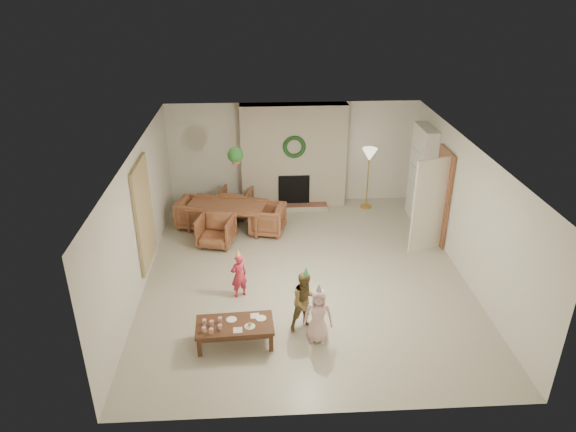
{
  "coord_description": "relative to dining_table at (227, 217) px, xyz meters",
  "views": [
    {
      "loc": [
        -0.82,
        -8.6,
        5.37
      ],
      "look_at": [
        -0.3,
        0.4,
        1.05
      ],
      "focal_mm": 32.68,
      "sensor_mm": 36.0,
      "label": 1
    }
  ],
  "objects": [
    {
      "name": "wall_back",
      "position": [
        1.58,
        1.51,
        0.95
      ],
      "size": [
        7.0,
        0.0,
        7.0
      ],
      "primitive_type": "plane",
      "rotation": [
        1.57,
        0.0,
        0.0
      ],
      "color": "silver",
      "rests_on": "floor"
    },
    {
      "name": "bookshelf_shelf_d",
      "position": [
        4.4,
        0.31,
        1.35
      ],
      "size": [
        0.3,
        0.92,
        0.03
      ],
      "primitive_type": "cube",
      "color": "white",
      "rests_on": "bookshelf_carcass"
    },
    {
      "name": "dining_chair_right",
      "position": [
        0.91,
        -0.23,
        0.03
      ],
      "size": [
        0.88,
        0.86,
        0.66
      ],
      "primitive_type": "imported",
      "rotation": [
        0.0,
        0.0,
        -1.82
      ],
      "color": "brown",
      "rests_on": "floor"
    },
    {
      "name": "coffee_leg_fr",
      "position": [
        0.87,
        -4.19,
        -0.14
      ],
      "size": [
        0.07,
        0.07,
        0.31
      ],
      "primitive_type": "cube",
      "rotation": [
        0.0,
        0.0,
        0.05
      ],
      "color": "#4A2B18",
      "rests_on": "floor"
    },
    {
      "name": "cup_b",
      "position": [
        -0.14,
        -3.95,
        0.11
      ],
      "size": [
        0.07,
        0.07,
        0.08
      ],
      "primitive_type": "cylinder",
      "rotation": [
        0.0,
        0.0,
        0.05
      ],
      "color": "white",
      "rests_on": "coffee_table_top"
    },
    {
      "name": "coffee_leg_br",
      "position": [
        0.85,
        -3.7,
        -0.14
      ],
      "size": [
        0.07,
        0.07,
        0.31
      ],
      "primitive_type": "cube",
      "rotation": [
        0.0,
        0.0,
        0.05
      ],
      "color": "#4A2B18",
      "rests_on": "floor"
    },
    {
      "name": "cup_a",
      "position": [
        -0.13,
        -4.14,
        0.11
      ],
      "size": [
        0.07,
        0.07,
        0.08
      ],
      "primitive_type": "cylinder",
      "rotation": [
        0.0,
        0.0,
        0.05
      ],
      "color": "white",
      "rests_on": "coffee_table_top"
    },
    {
      "name": "party_hat_plaid",
      "position": [
        1.45,
        -3.67,
        0.79
      ],
      "size": [
        0.13,
        0.13,
        0.17
      ],
      "primitive_type": "cone",
      "rotation": [
        0.0,
        0.0,
        -0.02
      ],
      "color": "#50BC69",
      "rests_on": "child_plaid"
    },
    {
      "name": "bookshelf_shelf_b",
      "position": [
        4.4,
        0.31,
        0.55
      ],
      "size": [
        0.3,
        0.92,
        0.03
      ],
      "primitive_type": "cube",
      "color": "white",
      "rests_on": "bookshelf_carcass"
    },
    {
      "name": "hanging_plant_foliage",
      "position": [
        0.28,
        -0.49,
        1.62
      ],
      "size": [
        0.32,
        0.32,
        0.32
      ],
      "primitive_type": "sphere",
      "color": "#1A4F1C",
      "rests_on": "hanging_plant_pot"
    },
    {
      "name": "child_plaid",
      "position": [
        1.45,
        -3.67,
        0.22
      ],
      "size": [
        0.61,
        0.54,
        1.05
      ],
      "primitive_type": "imported",
      "rotation": [
        0.0,
        0.0,
        0.33
      ],
      "color": "#964A29",
      "rests_on": "floor"
    },
    {
      "name": "floor_lamp_shade",
      "position": [
        3.36,
        1.01,
        1.05
      ],
      "size": [
        0.36,
        0.36,
        0.3
      ],
      "primitive_type": "cone",
      "rotation": [
        3.14,
        0.0,
        0.0
      ],
      "color": "beige",
      "rests_on": "floor_lamp_post"
    },
    {
      "name": "napkin_right",
      "position": [
        0.63,
        -3.79,
        0.07
      ],
      "size": [
        0.15,
        0.15,
        0.01
      ],
      "primitive_type": "cube",
      "rotation": [
        0.0,
        0.0,
        0.05
      ],
      "color": "beige",
      "rests_on": "coffee_table_top"
    },
    {
      "name": "plate_a",
      "position": [
        0.27,
        -3.87,
        0.07
      ],
      "size": [
        0.17,
        0.17,
        0.01
      ],
      "primitive_type": "cylinder",
      "rotation": [
        0.0,
        0.0,
        0.05
      ],
      "color": "white",
      "rests_on": "coffee_table_top"
    },
    {
      "name": "dining_chair_far",
      "position": [
        0.18,
        0.73,
        0.03
      ],
      "size": [
        0.86,
        0.88,
        0.66
      ],
      "primitive_type": "imported",
      "rotation": [
        0.0,
        0.0,
        2.89
      ],
      "color": "brown",
      "rests_on": "floor"
    },
    {
      "name": "floor_lamp_post",
      "position": [
        3.36,
        1.01,
        0.4
      ],
      "size": [
        0.03,
        0.03,
        1.35
      ],
      "primitive_type": "cylinder",
      "color": "gold",
      "rests_on": "floor"
    },
    {
      "name": "dining_chair_left",
      "position": [
        -0.73,
        0.18,
        0.03
      ],
      "size": [
        0.88,
        0.86,
        0.66
      ],
      "primitive_type": "imported",
      "rotation": [
        0.0,
        0.0,
        1.32
      ],
      "color": "brown",
      "rests_on": "floor"
    },
    {
      "name": "hanging_plant_cord",
      "position": [
        0.28,
        -0.49,
        1.85
      ],
      "size": [
        0.01,
        0.01,
        0.7
      ],
      "primitive_type": "cylinder",
      "color": "tan",
      "rests_on": "ceiling"
    },
    {
      "name": "coffee_table_apron",
      "position": [
        0.32,
        -3.98,
        -0.02
      ],
      "size": [
        1.13,
        0.57,
        0.07
      ],
      "primitive_type": "cube",
      "rotation": [
        0.0,
        0.0,
        0.05
      ],
      "color": "#4A2B18",
      "rests_on": "floor"
    },
    {
      "name": "child_pink",
      "position": [
        1.62,
        -3.96,
        0.17
      ],
      "size": [
        0.48,
        0.35,
        0.93
      ],
      "primitive_type": "imported",
      "rotation": [
        0.0,
        0.0,
        -0.11
      ],
      "color": "#F6C6C5",
      "rests_on": "floor"
    },
    {
      "name": "fireplace_wreath",
      "position": [
        1.58,
        1.08,
        1.25
      ],
      "size": [
        0.54,
        0.1,
        0.54
      ],
      "primitive_type": "torus",
      "rotation": [
        1.57,
        0.0,
        0.0
      ],
      "color": "#18401C",
      "rests_on": "fireplace_mass"
    },
    {
      "name": "fireplace_firebox",
      "position": [
        1.58,
        1.13,
        0.15
      ],
      "size": [
        0.75,
        0.12,
        0.75
      ],
      "primitive_type": "cube",
      "color": "black",
      "rests_on": "floor"
    },
    {
      "name": "coffee_table_top",
      "position": [
        0.32,
        -3.98,
        0.04
      ],
      "size": [
        1.23,
        0.66,
        0.06
      ],
      "primitive_type": "cube",
      "rotation": [
        0.0,
        0.0,
        0.05
      ],
      "color": "#4A2B18",
      "rests_on": "floor"
    },
    {
      "name": "door_leaf",
      "position": [
        4.16,
        -1.17,
        0.7
      ],
      "size": [
        0.77,
        0.32,
        2.0
      ],
      "primitive_type": "cube",
      "rotation": [
        0.0,
        0.0,
        -1.22
      ],
      "color": "beige",
      "rests_on": "floor"
    },
    {
      "name": "napkin_left",
      "position": [
        0.37,
        -4.14,
        0.07
      ],
      "size": [
        0.15,
        0.15,
        0.01
      ],
      "primitive_type": "cube",
      "rotation": [
        0.0,
        0.0,
        0.05
      ],
      "color": "beige",
      "rests_on": "coffee_table_top"
    },
    {
      "name": "party_hat_pink",
      "position": [
        1.62,
        -3.96,
        0.67
      ],
      "size": [
        0.15,
        0.15,
        0.17
      ],
      "primitive_type": "cone",
      "rotation": [
        0.0,
        0.0,
        -0.29
      ],
      "color": "#B2B1B8",
      "rests_on": "child_pink"
    },
    {
      "name": "ceiling",
      "position": [
        1.58,
        -1.99,
        2.2
      ],
      "size": [
        7.0,
        7.0,
        0.0
      ],
      "primitive_type": "plane",
      "rotation": [
        3.14,
        0.0,
        0.0
      ],
      "color": "white",
      "rests_on": "wall_back"
    },
    {
      "name": "coffee_leg_fl",
      "position": [
        -0.21,
        -4.25,
        -0.14
      ],
      "size": [
        0.07,
        0.07,
        0.31
      ],
      "primitive_type": "cube",
      "rotation": [
        0.0,
        0.0,
        0.05
      ],
      "color": "#4A2B18",
      "rests_on": "floor"
    },
    {
      "name": "bookshelf_carcass",
      "position": [
        4.42,
        0.31,
        0.8
      ],
      "size": [
        0.3,
        1.0,
        2.2
      ],
      "primitive_type": "cube",
      "color": "white",
      "rests_on": "floor"
    },
    {
      "name": "dining_chair_near",
      "position": [
        -0.18,
        -0.73,
        0.03
      ],
      "size": [
        0.86,
        0.88,
        0.66
      ],
      "primitive_type": "imported",
      "rotation": [
        0.0,
        0.0,
        -0.25
      ],
      "color": "brown",
      "rests_on": "floor"
    },
    {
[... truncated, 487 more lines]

